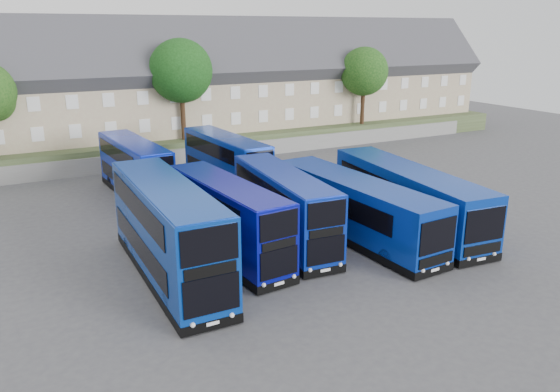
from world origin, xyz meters
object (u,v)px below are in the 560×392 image
Objects in this scene: coach_east_a at (355,209)px; tree_mid at (182,73)px; dd_front_left at (168,233)px; dd_front_mid at (227,220)px; tree_east at (365,73)px; tree_far at (371,65)px.

coach_east_a is 1.43× the size of tree_mid.
dd_front_left reaches higher than dd_front_mid.
tree_east is at bearing 49.78° from coach_east_a.
tree_far is at bearing 14.04° from tree_mid.
dd_front_mid is at bearing 18.19° from dd_front_left.
tree_mid is (-2.42, 23.99, 6.32)m from coach_east_a.
coach_east_a is (7.70, -0.95, -0.28)m from dd_front_mid.
tree_east is at bearing -1.43° from tree_mid.
tree_east is 9.23m from tree_far.
tree_mid is at bearing 92.34° from coach_east_a.
dd_front_left reaches higher than coach_east_a.
dd_front_left is at bearing -167.29° from dd_front_mid.
tree_east is (20.00, -0.50, -0.68)m from tree_mid.
tree_mid is 26.80m from tree_far.
tree_far is (6.00, 7.00, 0.34)m from tree_east.
tree_mid is at bearing 71.93° from dd_front_mid.
dd_front_mid is 34.29m from tree_east.
dd_front_left is 0.91× the size of coach_east_a.
coach_east_a is 29.88m from tree_east.
dd_front_left is at bearing -138.65° from tree_far.
tree_far is at bearing 41.68° from dd_front_left.
tree_far is (23.58, 30.49, 5.99)m from coach_east_a.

